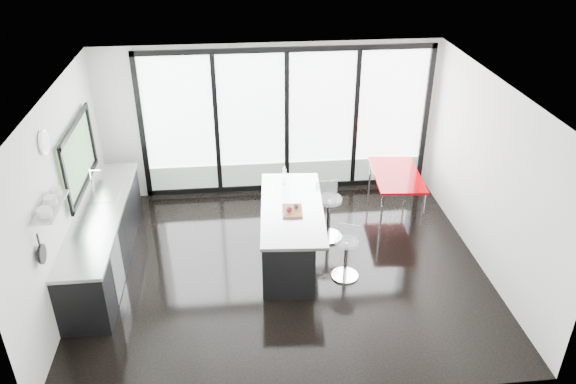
{
  "coord_description": "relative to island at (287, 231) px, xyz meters",
  "views": [
    {
      "loc": [
        -0.64,
        -6.87,
        5.14
      ],
      "look_at": [
        0.1,
        0.3,
        1.15
      ],
      "focal_mm": 35.0,
      "sensor_mm": 36.0,
      "label": 1
    }
  ],
  "objects": [
    {
      "name": "bar_stool_far",
      "position": [
        0.72,
        0.45,
        -0.08
      ],
      "size": [
        0.54,
        0.54,
        0.75
      ],
      "primitive_type": "cylinder",
      "rotation": [
        0.0,
        0.0,
        0.15
      ],
      "color": "silver",
      "rests_on": "floor"
    },
    {
      "name": "floor",
      "position": [
        -0.09,
        -0.31,
        -0.45
      ],
      "size": [
        6.0,
        5.0,
        0.0
      ],
      "primitive_type": "cube",
      "color": "black",
      "rests_on": "ground"
    },
    {
      "name": "counter_cabinets",
      "position": [
        -2.76,
        0.08,
        0.01
      ],
      "size": [
        0.69,
        3.24,
        1.36
      ],
      "color": "black",
      "rests_on": "floor"
    },
    {
      "name": "red_table",
      "position": [
        2.02,
        1.18,
        -0.09
      ],
      "size": [
        0.9,
        1.44,
        0.74
      ],
      "primitive_type": "cube",
      "rotation": [
        0.0,
        0.0,
        -0.08
      ],
      "color": "#A60007",
      "rests_on": "floor"
    },
    {
      "name": "wall_back",
      "position": [
        0.18,
        2.15,
        0.82
      ],
      "size": [
        6.0,
        0.09,
        2.8
      ],
      "color": "silver",
      "rests_on": "ground"
    },
    {
      "name": "ceiling",
      "position": [
        -0.09,
        -0.31,
        2.35
      ],
      "size": [
        6.0,
        5.0,
        0.0
      ],
      "primitive_type": "cube",
      "color": "white",
      "rests_on": "wall_back"
    },
    {
      "name": "bar_stool_near",
      "position": [
        0.8,
        -0.61,
        -0.14
      ],
      "size": [
        0.52,
        0.52,
        0.64
      ],
      "primitive_type": "cylinder",
      "rotation": [
        0.0,
        0.0,
        -0.39
      ],
      "color": "silver",
      "rests_on": "floor"
    },
    {
      "name": "wall_right",
      "position": [
        2.91,
        -0.31,
        0.95
      ],
      "size": [
        0.0,
        5.0,
        2.8
      ],
      "primitive_type": "cube",
      "color": "silver",
      "rests_on": "ground"
    },
    {
      "name": "wall_left",
      "position": [
        -3.06,
        -0.04,
        1.11
      ],
      "size": [
        0.26,
        5.0,
        2.8
      ],
      "color": "silver",
      "rests_on": "ground"
    },
    {
      "name": "island",
      "position": [
        0.0,
        0.0,
        0.0
      ],
      "size": [
        1.08,
        2.25,
        1.16
      ],
      "color": "black",
      "rests_on": "floor"
    },
    {
      "name": "wall_front",
      "position": [
        -0.09,
        -2.81,
        0.95
      ],
      "size": [
        6.0,
        0.0,
        2.8
      ],
      "primitive_type": "cube",
      "color": "silver",
      "rests_on": "ground"
    }
  ]
}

